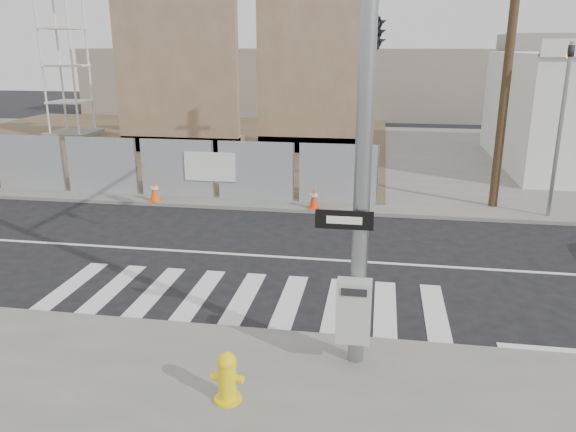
% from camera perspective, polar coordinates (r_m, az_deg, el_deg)
% --- Properties ---
extents(ground, '(100.00, 100.00, 0.00)m').
position_cam_1_polar(ground, '(14.47, -2.14, -4.11)').
color(ground, black).
rests_on(ground, ground).
extents(sidewalk_far, '(50.00, 20.00, 0.12)m').
position_cam_1_polar(sidewalk_far, '(27.84, 3.65, 6.25)').
color(sidewalk_far, slate).
rests_on(sidewalk_far, ground).
extents(signal_pole, '(0.96, 5.87, 7.00)m').
position_cam_1_polar(signal_pole, '(11.20, 8.42, 14.65)').
color(signal_pole, gray).
rests_on(signal_pole, sidewalk_near).
extents(far_signal_pole, '(0.16, 0.20, 5.60)m').
position_cam_1_polar(far_signal_pole, '(18.67, 26.17, 9.97)').
color(far_signal_pole, gray).
rests_on(far_signal_pole, sidewalk_far).
extents(chain_link_fence, '(24.60, 0.04, 2.00)m').
position_cam_1_polar(chain_link_fence, '(22.61, -25.17, 4.93)').
color(chain_link_fence, gray).
rests_on(chain_link_fence, sidewalk_far).
extents(concrete_wall_left, '(6.00, 1.30, 8.00)m').
position_cam_1_polar(concrete_wall_left, '(28.12, -11.14, 12.90)').
color(concrete_wall_left, '#7B5D4A').
rests_on(concrete_wall_left, sidewalk_far).
extents(concrete_wall_right, '(5.50, 1.30, 8.00)m').
position_cam_1_polar(concrete_wall_right, '(27.56, 2.73, 13.11)').
color(concrete_wall_right, '#7B5D4A').
rests_on(concrete_wall_right, sidewalk_far).
extents(utility_pole_right, '(1.60, 0.28, 10.00)m').
position_cam_1_polar(utility_pole_right, '(19.10, 21.64, 15.82)').
color(utility_pole_right, '#483621').
rests_on(utility_pole_right, sidewalk_far).
extents(fire_hydrant, '(0.52, 0.52, 0.80)m').
position_cam_1_polar(fire_hydrant, '(8.64, -6.19, -15.94)').
color(fire_hydrant, yellow).
rests_on(fire_hydrant, sidewalk_near).
extents(traffic_cone_c, '(0.48, 0.48, 0.71)m').
position_cam_1_polar(traffic_cone_c, '(19.57, -13.43, 2.48)').
color(traffic_cone_c, '#FF540D').
rests_on(traffic_cone_c, sidewalk_far).
extents(traffic_cone_d, '(0.42, 0.42, 0.68)m').
position_cam_1_polar(traffic_cone_d, '(18.20, 2.64, 1.80)').
color(traffic_cone_d, '#F9370D').
rests_on(traffic_cone_d, sidewalk_far).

